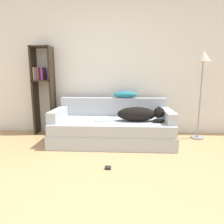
{
  "coord_description": "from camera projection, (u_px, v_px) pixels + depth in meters",
  "views": [
    {
      "loc": [
        0.41,
        -1.56,
        1.11
      ],
      "look_at": [
        0.24,
        1.59,
        0.53
      ],
      "focal_mm": 32.0,
      "sensor_mm": 36.0,
      "label": 1
    }
  ],
  "objects": [
    {
      "name": "ground_plane",
      "position": [
        75.0,
        204.0,
        1.75
      ],
      "size": [
        20.0,
        20.0,
        0.0
      ],
      "primitive_type": "plane",
      "color": "tan"
    },
    {
      "name": "wall_back",
      "position": [
        102.0,
        63.0,
        3.81
      ],
      "size": [
        7.36,
        0.06,
        2.7
      ],
      "color": "silver",
      "rests_on": "ground_plane"
    },
    {
      "name": "couch",
      "position": [
        112.0,
        131.0,
        3.36
      ],
      "size": [
        1.97,
        0.95,
        0.38
      ],
      "color": "#B2B7BC",
      "rests_on": "ground_plane"
    },
    {
      "name": "couch_backrest",
      "position": [
        113.0,
        107.0,
        3.69
      ],
      "size": [
        1.93,
        0.15,
        0.33
      ],
      "color": "#B2B7BC",
      "rests_on": "couch"
    },
    {
      "name": "couch_arm_left",
      "position": [
        58.0,
        114.0,
        3.35
      ],
      "size": [
        0.15,
        0.76,
        0.17
      ],
      "color": "#B2B7BC",
      "rests_on": "couch"
    },
    {
      "name": "couch_arm_right",
      "position": [
        168.0,
        115.0,
        3.26
      ],
      "size": [
        0.15,
        0.76,
        0.17
      ],
      "color": "#B2B7BC",
      "rests_on": "couch"
    },
    {
      "name": "dog",
      "position": [
        140.0,
        114.0,
        3.21
      ],
      "size": [
        0.76,
        0.28,
        0.25
      ],
      "color": "black",
      "rests_on": "couch"
    },
    {
      "name": "laptop",
      "position": [
        105.0,
        120.0,
        3.28
      ],
      "size": [
        0.35,
        0.29,
        0.02
      ],
      "rotation": [
        0.0,
        0.0,
        0.27
      ],
      "color": "silver",
      "rests_on": "couch"
    },
    {
      "name": "throw_pillow",
      "position": [
        125.0,
        95.0,
        3.63
      ],
      "size": [
        0.43,
        0.21,
        0.12
      ],
      "color": "teal",
      "rests_on": "couch_backrest"
    },
    {
      "name": "bookshelf",
      "position": [
        43.0,
        86.0,
        3.76
      ],
      "size": [
        0.38,
        0.26,
        1.64
      ],
      "color": "#2D2319",
      "rests_on": "ground_plane"
    },
    {
      "name": "floor_lamp",
      "position": [
        203.0,
        67.0,
        3.38
      ],
      "size": [
        0.25,
        0.25,
        1.52
      ],
      "color": "gray",
      "rests_on": "ground_plane"
    },
    {
      "name": "power_adapter",
      "position": [
        108.0,
        168.0,
        2.41
      ],
      "size": [
        0.07,
        0.07,
        0.03
      ],
      "color": "black",
      "rests_on": "ground_plane"
    }
  ]
}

